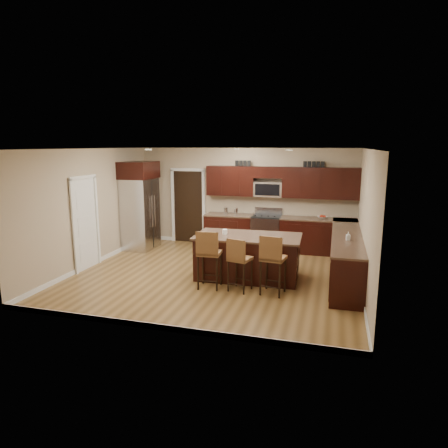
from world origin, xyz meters
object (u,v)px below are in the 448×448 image
(island, at_px, (248,258))
(refrigerator, at_px, (140,205))
(stool_left, at_px, (209,253))
(range, at_px, (266,232))
(stool_right, at_px, (272,258))
(stool_mid, at_px, (239,258))

(island, xyz_separation_m, refrigerator, (-3.32, 1.62, 0.77))
(stool_left, height_order, refrigerator, refrigerator)
(range, bearing_deg, stool_right, -78.44)
(stool_mid, bearing_deg, stool_left, -165.09)
(stool_left, bearing_deg, stool_mid, -3.12)
(island, relative_size, refrigerator, 0.95)
(range, height_order, refrigerator, refrigerator)
(island, xyz_separation_m, stool_mid, (0.01, -0.84, 0.23))
(range, distance_m, island, 2.42)
(stool_left, bearing_deg, island, 51.22)
(stool_left, relative_size, stool_mid, 1.11)
(stool_mid, bearing_deg, island, 104.51)
(range, bearing_deg, stool_left, -99.98)
(island, bearing_deg, stool_right, -54.65)
(stool_right, bearing_deg, stool_left, -171.63)
(island, relative_size, stool_mid, 2.13)
(range, relative_size, island, 0.50)
(stool_right, height_order, refrigerator, refrigerator)
(range, xyz_separation_m, stool_right, (0.67, -3.26, 0.25))
(stool_mid, distance_m, stool_right, 0.65)
(stool_mid, xyz_separation_m, stool_right, (0.64, -0.01, 0.06))
(range, xyz_separation_m, island, (0.02, -2.42, -0.04))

